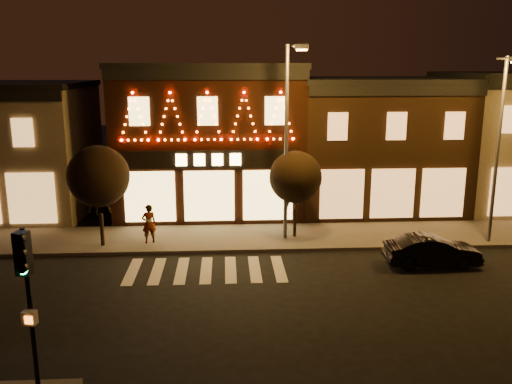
{
  "coord_description": "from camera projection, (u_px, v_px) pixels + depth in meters",
  "views": [
    {
      "loc": [
        0.84,
        -17.09,
        8.21
      ],
      "look_at": [
        2.05,
        4.0,
        3.27
      ],
      "focal_mm": 38.19,
      "sensor_mm": 36.0,
      "label": 1
    }
  ],
  "objects": [
    {
      "name": "tree_left",
      "position": [
        98.0,
        176.0,
        24.22
      ],
      "size": [
        2.76,
        2.76,
        4.61
      ],
      "rotation": [
        0.0,
        0.0,
        -0.13
      ],
      "color": "black",
      "rests_on": "sidewalk_far"
    },
    {
      "name": "tree_right",
      "position": [
        296.0,
        177.0,
        25.6
      ],
      "size": [
        2.49,
        2.49,
        4.16
      ],
      "rotation": [
        0.0,
        0.0,
        0.01
      ],
      "color": "black",
      "rests_on": "sidewalk_far"
    },
    {
      "name": "streetlamp_mid",
      "position": [
        288.0,
        128.0,
        24.62
      ],
      "size": [
        0.79,
        2.05,
        8.96
      ],
      "rotation": [
        0.0,
        0.0,
        -0.22
      ],
      "color": "#59595E",
      "rests_on": "sidewalk_far"
    },
    {
      "name": "pedestrian",
      "position": [
        149.0,
        224.0,
        25.12
      ],
      "size": [
        0.78,
        0.65,
        1.83
      ],
      "primitive_type": "imported",
      "rotation": [
        0.0,
        0.0,
        3.51
      ],
      "color": "gray",
      "rests_on": "sidewalk_far"
    },
    {
      "name": "dark_sedan",
      "position": [
        432.0,
        251.0,
        22.71
      ],
      "size": [
        3.92,
        1.4,
        1.29
      ],
      "primitive_type": "imported",
      "rotation": [
        0.0,
        0.0,
        1.56
      ],
      "color": "black",
      "rests_on": "ground"
    },
    {
      "name": "streetlamp_right",
      "position": [
        500.0,
        137.0,
        24.18
      ],
      "size": [
        0.81,
        1.93,
        8.44
      ],
      "rotation": [
        0.0,
        0.0,
        0.26
      ],
      "color": "#59595E",
      "rests_on": "sidewalk_far"
    },
    {
      "name": "building_pulp",
      "position": [
        210.0,
        138.0,
        31.08
      ],
      "size": [
        10.2,
        8.34,
        8.3
      ],
      "color": "black",
      "rests_on": "ground"
    },
    {
      "name": "traffic_signal_near",
      "position": [
        27.0,
        284.0,
        12.54
      ],
      "size": [
        0.36,
        0.47,
        4.44
      ],
      "rotation": [
        0.0,
        0.0,
        -0.18
      ],
      "color": "black",
      "rests_on": "sidewalk_near"
    },
    {
      "name": "building_right_a",
      "position": [
        374.0,
        143.0,
        31.71
      ],
      "size": [
        9.2,
        8.28,
        7.5
      ],
      "color": "#352112",
      "rests_on": "ground"
    },
    {
      "name": "sidewalk_far",
      "position": [
        250.0,
        237.0,
        26.31
      ],
      "size": [
        44.0,
        4.0,
        0.15
      ],
      "primitive_type": "cube",
      "color": "#47423D",
      "rests_on": "ground"
    },
    {
      "name": "ground",
      "position": [
        202.0,
        313.0,
        18.44
      ],
      "size": [
        120.0,
        120.0,
        0.0
      ],
      "primitive_type": "plane",
      "color": "black",
      "rests_on": "ground"
    }
  ]
}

